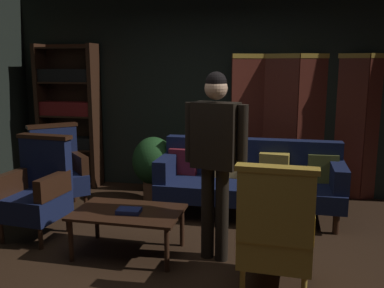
{
  "coord_description": "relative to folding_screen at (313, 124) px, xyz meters",
  "views": [
    {
      "loc": [
        0.94,
        -3.4,
        1.76
      ],
      "look_at": [
        0.0,
        0.8,
        0.95
      ],
      "focal_mm": 39.57,
      "sensor_mm": 36.0,
      "label": 1
    }
  ],
  "objects": [
    {
      "name": "back_wall",
      "position": [
        -1.29,
        0.11,
        0.41
      ],
      "size": [
        7.2,
        0.1,
        2.8
      ],
      "primitive_type": "cube",
      "color": "black",
      "rests_on": "ground_plane"
    },
    {
      "name": "bookshelf",
      "position": [
        -3.44,
        -0.14,
        0.08
      ],
      "size": [
        0.9,
        0.32,
        2.05
      ],
      "color": "black",
      "rests_on": "ground_plane"
    },
    {
      "name": "velvet_couch",
      "position": [
        -0.74,
        -0.88,
        -0.53
      ],
      "size": [
        2.12,
        0.78,
        0.88
      ],
      "color": "black",
      "rests_on": "ground_plane"
    },
    {
      "name": "book_navy_cloth",
      "position": [
        -1.72,
        -2.25,
        -0.55
      ],
      "size": [
        0.23,
        0.17,
        0.04
      ],
      "primitive_type": "cube",
      "rotation": [
        0.0,
        0.0,
        0.08
      ],
      "color": "navy",
      "rests_on": "coffee_table"
    },
    {
      "name": "armchair_gilt_accent",
      "position": [
        -0.39,
        -2.55,
        -0.5
      ],
      "size": [
        0.61,
        0.6,
        1.04
      ],
      "color": "#B78E33",
      "rests_on": "ground_plane"
    },
    {
      "name": "ground_plane",
      "position": [
        -1.29,
        -2.34,
        -0.99
      ],
      "size": [
        10.0,
        10.0,
        0.0
      ],
      "primitive_type": "plane",
      "color": "black"
    },
    {
      "name": "coffee_table",
      "position": [
        -1.75,
        -2.2,
        -0.61
      ],
      "size": [
        1.0,
        0.64,
        0.42
      ],
      "color": "black",
      "rests_on": "ground_plane"
    },
    {
      "name": "potted_plant",
      "position": [
        -2.01,
        -0.61,
        -0.5
      ],
      "size": [
        0.55,
        0.55,
        0.84
      ],
      "color": "brown",
      "rests_on": "ground_plane"
    },
    {
      "name": "armchair_wing_left",
      "position": [
        -2.82,
        -1.99,
        -0.5
      ],
      "size": [
        0.63,
        0.62,
        1.04
      ],
      "color": "black",
      "rests_on": "ground_plane"
    },
    {
      "name": "armchair_wing_right",
      "position": [
        -3.04,
        -1.2,
        -0.5
      ],
      "size": [
        0.82,
        0.82,
        1.04
      ],
      "color": "black",
      "rests_on": "ground_plane"
    },
    {
      "name": "folding_screen",
      "position": [
        0.0,
        0.0,
        0.0
      ],
      "size": [
        2.13,
        0.42,
        1.9
      ],
      "color": "#5B2319",
      "rests_on": "ground_plane"
    },
    {
      "name": "standing_figure",
      "position": [
        -0.94,
        -2.13,
        0.04
      ],
      "size": [
        0.58,
        0.3,
        1.7
      ],
      "color": "black",
      "rests_on": "ground_plane"
    }
  ]
}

